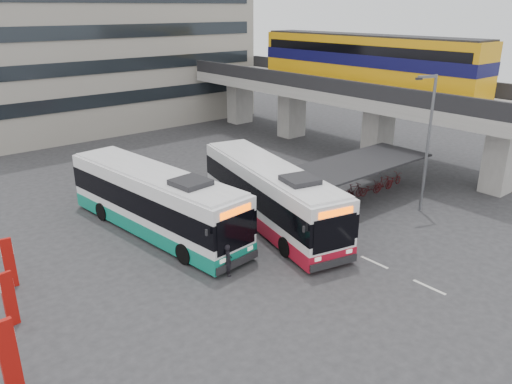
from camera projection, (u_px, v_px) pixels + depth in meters
ground at (294, 256)px, 24.89m from camera, size 120.00×120.00×0.00m
viaduct at (353, 78)px, 40.81m from camera, size 8.00×32.00×9.68m
bike_shelter at (358, 180)px, 31.69m from camera, size 10.00×4.00×2.54m
road_markings at (374, 262)px, 24.24m from camera, size 0.15×7.60×0.01m
bus_main at (270, 195)px, 28.09m from camera, size 5.50×12.81×3.70m
bus_teal at (155, 202)px, 27.03m from camera, size 4.08×12.93×3.76m
pedestrian at (228, 260)px, 22.82m from camera, size 0.55×0.67×1.57m
lamp_post at (427, 136)px, 28.78m from camera, size 1.40×0.58×8.16m
sign_totem_south at (9, 357)px, 15.55m from camera, size 0.60×0.21×2.75m
sign_totem_mid at (9, 298)px, 19.09m from camera, size 0.50×0.20×2.31m
sign_totem_north at (9, 262)px, 21.75m from camera, size 0.51×0.21×2.34m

